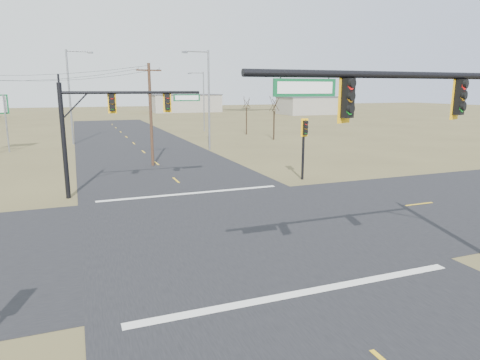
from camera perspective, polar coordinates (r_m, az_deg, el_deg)
name	(u,v)px	position (r m, az deg, el deg)	size (l,w,h in m)	color
ground	(230,227)	(21.38, -1.37, -6.33)	(320.00, 320.00, 0.00)	brown
road_ew	(230,227)	(21.38, -1.37, -6.30)	(160.00, 14.00, 0.02)	black
road_ns	(230,227)	(21.38, -1.37, -6.30)	(14.00, 160.00, 0.02)	black
stop_bar_near	(305,292)	(15.04, 8.65, -14.56)	(12.00, 0.40, 0.01)	silver
stop_bar_far	(191,193)	(28.28, -6.52, -1.77)	(12.00, 0.40, 0.01)	silver
mast_arm_near	(467,127)	(15.07, 27.98, 6.30)	(11.18, 0.59, 7.71)	black
mast_arm_far	(112,115)	(28.42, -16.66, 8.32)	(8.84, 0.59, 7.13)	black
pedestal_signal_ne	(304,136)	(32.28, 8.59, 5.88)	(0.61, 0.54, 4.64)	black
utility_pole_near	(151,113)	(38.65, -11.82, 8.69)	(2.18, 0.31, 8.93)	#4B3120
streetlight_a	(207,95)	(48.21, -4.45, 11.24)	(3.05, 0.48, 10.89)	gray
streetlight_b	(203,98)	(70.33, -5.02, 10.81)	(2.65, 0.35, 9.47)	gray
streetlight_c	(71,92)	(57.16, -21.56, 10.87)	(3.20, 0.51, 11.41)	gray
bare_tree_c	(274,104)	(58.43, 4.59, 10.11)	(3.20, 3.20, 6.16)	black
bare_tree_d	(247,102)	(64.90, 0.88, 10.33)	(2.71, 2.71, 6.00)	black
warehouse_mid	(185,103)	(133.05, -7.36, 10.08)	(20.00, 12.00, 5.00)	gray
warehouse_right	(313,106)	(121.17, 9.74, 9.72)	(18.00, 10.00, 4.50)	gray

